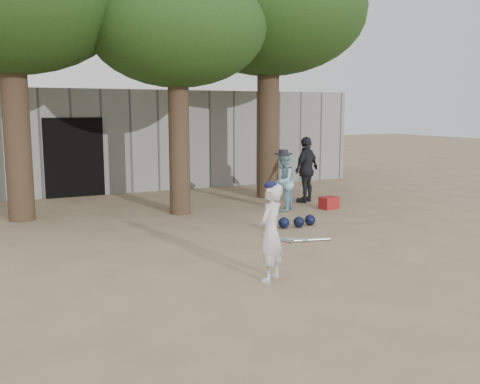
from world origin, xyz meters
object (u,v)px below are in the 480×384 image
spectator_dark (306,170)px  red_bag (329,203)px  boy_player (270,232)px  spectator_blue (283,182)px

spectator_dark → red_bag: 1.31m
spectator_dark → red_bag: bearing=61.2°
boy_player → spectator_dark: spectator_dark is taller
boy_player → red_bag: bearing=-170.0°
boy_player → red_bag: 5.86m
spectator_blue → spectator_dark: size_ratio=0.82×
spectator_blue → red_bag: spectator_blue is taller
boy_player → red_bag: boy_player is taller
boy_player → spectator_dark: size_ratio=0.81×
spectator_blue → red_bag: (1.15, -0.27, -0.55)m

